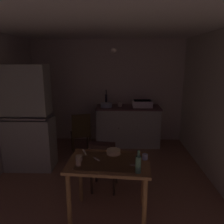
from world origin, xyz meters
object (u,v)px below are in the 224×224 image
mixing_bowl_counter (106,105)px  chair_far_side (104,163)px  chair_by_counter (81,133)px  hand_pump (106,99)px  hutch_cabinet (28,122)px  glass_bottle (138,164)px  dining_table (109,170)px  sink_basin (142,104)px  mug_dark (78,162)px  serving_bowl_wide (114,152)px

mixing_bowl_counter → chair_far_side: mixing_bowl_counter is taller
chair_by_counter → hand_pump: bearing=52.9°
hutch_cabinet → glass_bottle: (1.84, -1.58, -0.01)m
dining_table → sink_basin: bearing=75.2°
chair_far_side → chair_by_counter: chair_by_counter is taller
sink_basin → mixing_bowl_counter: size_ratio=1.66×
chair_far_side → mug_dark: 0.82m
mixing_bowl_counter → chair_far_side: (0.05, -1.90, -0.50)m
mixing_bowl_counter → hutch_cabinet: bearing=-139.3°
glass_bottle → hand_pump: bearing=100.0°
mixing_bowl_counter → serving_bowl_wide: mixing_bowl_counter is taller
dining_table → chair_by_counter: chair_by_counter is taller
chair_far_side → mixing_bowl_counter: bearing=91.6°
chair_by_counter → mixing_bowl_counter: bearing=48.0°
hutch_cabinet → hand_pump: 1.85m
hutch_cabinet → chair_far_side: 1.65m
dining_table → serving_bowl_wide: bearing=76.6°
hand_pump → mug_dark: 2.71m
mug_dark → chair_by_counter: bearing=98.9°
mug_dark → serving_bowl_wide: bearing=39.9°
chair_far_side → chair_by_counter: (-0.57, 1.33, 0.02)m
hutch_cabinet → sink_basin: bearing=29.1°
mug_dark → chair_far_side: bearing=70.1°
dining_table → mug_dark: bearing=-161.6°
hand_pump → glass_bottle: size_ratio=1.48×
sink_basin → dining_table: sink_basin is taller
chair_far_side → serving_bowl_wide: 0.52m
hutch_cabinet → mug_dark: bearing=-50.9°
dining_table → glass_bottle: size_ratio=3.98×
hutch_cabinet → serving_bowl_wide: 1.91m
hutch_cabinet → hand_pump: size_ratio=4.89×
serving_bowl_wide → mug_dark: mug_dark is taller
dining_table → chair_far_side: chair_far_side is taller
dining_table → serving_bowl_wide: (0.05, 0.22, 0.15)m
chair_far_side → glass_bottle: bearing=-62.7°
dining_table → chair_by_counter: (-0.67, 1.91, -0.17)m
chair_far_side → glass_bottle: 1.04m
sink_basin → hand_pump: hand_pump is taller
chair_by_counter → glass_bottle: size_ratio=3.46×
dining_table → glass_bottle: 0.49m
chair_far_side → chair_by_counter: bearing=113.0°
mug_dark → glass_bottle: bearing=-12.8°
dining_table → chair_far_side: bearing=100.1°
hutch_cabinet → mug_dark: size_ratio=21.33×
mixing_bowl_counter → chair_by_counter: size_ratio=0.29×
sink_basin → chair_far_side: size_ratio=0.52×
sink_basin → chair_far_side: bearing=-111.6°
serving_bowl_wide → dining_table: bearing=-103.4°
dining_table → mug_dark: (-0.35, -0.12, 0.17)m
chair_by_counter → mug_dark: (0.32, -2.02, 0.34)m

